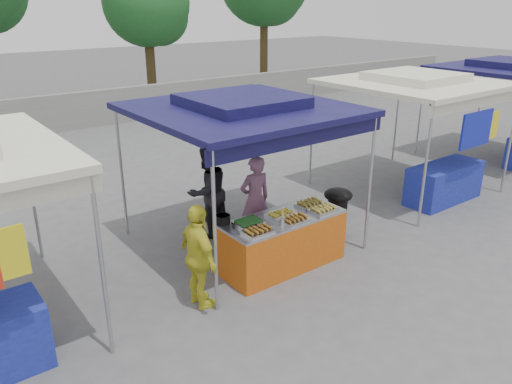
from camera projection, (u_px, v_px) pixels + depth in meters
ground_plane at (278, 263)px, 8.08m from camera, size 80.00×80.00×0.00m
back_wall at (62, 113)px, 16.06m from camera, size 40.00×0.25×1.20m
main_canopy at (242, 108)px, 7.95m from camera, size 3.20×3.20×2.57m
neighbor_stall_right at (428, 122)px, 10.47m from camera, size 3.20×3.20×2.57m
tree_2 at (149, 6)px, 18.59m from camera, size 3.31×3.21×5.52m
vendor_table at (283, 242)px, 7.85m from camera, size 2.00×0.80×0.85m
food_tray_fl at (258, 231)px, 7.15m from camera, size 0.42×0.30×0.07m
food_tray_fm at (294, 220)px, 7.52m from camera, size 0.42×0.30×0.07m
food_tray_fr at (323, 210)px, 7.88m from camera, size 0.42×0.30×0.07m
food_tray_bl at (248, 222)px, 7.44m from camera, size 0.42×0.30×0.07m
food_tray_bm at (280, 214)px, 7.73m from camera, size 0.42×0.30×0.07m
food_tray_br at (310, 204)px, 8.11m from camera, size 0.42×0.30×0.07m
cooking_pot at (223, 219)px, 7.46m from camera, size 0.23×0.23×0.13m
skewer_cup at (283, 222)px, 7.41m from camera, size 0.08×0.08×0.10m
wok_burner at (338, 207)px, 8.97m from camera, size 0.51×0.51×0.86m
crate_left at (239, 244)px, 8.38m from camera, size 0.48×0.34×0.29m
crate_right at (279, 237)px, 8.62m from camera, size 0.53×0.37×0.32m
crate_stacked at (279, 220)px, 8.51m from camera, size 0.50×0.35×0.30m
vendor_woman at (255, 200)px, 8.55m from camera, size 0.61×0.44×1.57m
helper_man at (208, 192)px, 8.77m from camera, size 0.87×0.71×1.67m
customer_person at (199, 257)px, 6.70m from camera, size 0.41×0.90×1.50m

